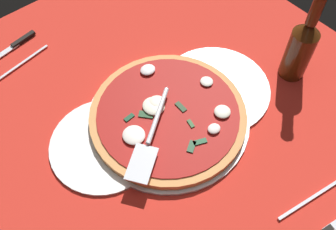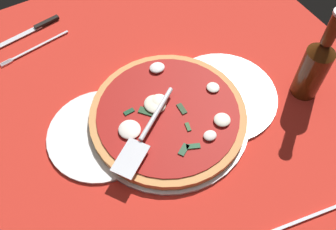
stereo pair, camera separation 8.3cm
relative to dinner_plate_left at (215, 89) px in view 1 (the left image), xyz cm
name	(u,v)px [view 1 (the left image)]	position (x,y,z in cm)	size (l,w,h in cm)	color
ground_plane	(158,128)	(16.76, -0.69, -1.00)	(108.75, 108.75, 0.80)	red
checker_pattern	(158,127)	(16.76, -0.69, -0.55)	(108.75, 108.75, 0.10)	white
pizza_pan	(168,119)	(13.94, -0.69, 0.00)	(36.04, 36.04, 1.00)	silver
dinner_plate_left	(215,89)	(0.00, 0.00, 0.00)	(25.63, 25.63, 1.00)	white
dinner_plate_right	(104,145)	(28.53, -4.46, 0.00)	(23.17, 23.17, 1.00)	white
pizza	(168,115)	(13.94, -0.74, 1.53)	(34.44, 34.44, 3.26)	#D89050
pizza_server	(151,136)	(21.10, 2.33, 4.11)	(20.18, 15.12, 1.00)	silver
place_setting_near	(15,58)	(31.28, -39.55, -0.15)	(20.63, 16.45, 1.40)	white
place_setting_far	(326,211)	(4.44, 34.92, -0.15)	(21.93, 16.42, 1.40)	white
beer_bottle	(301,47)	(-17.53, 8.21, 8.48)	(6.08, 6.08, 23.99)	#49240C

